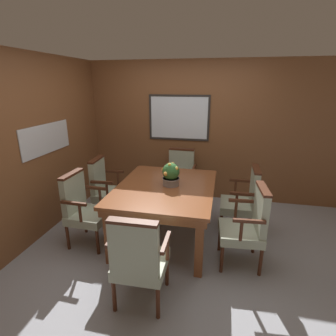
% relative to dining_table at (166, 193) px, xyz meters
% --- Properties ---
extents(ground_plane, '(14.00, 14.00, 0.00)m').
position_rel_dining_table_xyz_m(ground_plane, '(0.06, -0.21, -0.68)').
color(ground_plane, '#93969E').
extents(wall_back, '(7.20, 0.08, 2.45)m').
position_rel_dining_table_xyz_m(wall_back, '(0.06, 1.54, 0.55)').
color(wall_back, brown).
rests_on(wall_back, ground_plane).
extents(wall_left, '(0.08, 7.20, 2.45)m').
position_rel_dining_table_xyz_m(wall_left, '(-1.74, -0.21, 0.55)').
color(wall_left, brown).
rests_on(wall_left, ground_plane).
extents(dining_table, '(1.26, 1.56, 0.77)m').
position_rel_dining_table_xyz_m(dining_table, '(0.00, 0.00, 0.00)').
color(dining_table, brown).
rests_on(dining_table, ground_plane).
extents(chair_right_near, '(0.52, 0.56, 0.98)m').
position_rel_dining_table_xyz_m(chair_right_near, '(1.05, -0.33, -0.16)').
color(chair_right_near, '#472314').
rests_on(chair_right_near, ground_plane).
extents(chair_right_far, '(0.49, 0.53, 0.98)m').
position_rel_dining_table_xyz_m(chair_right_far, '(1.04, 0.38, -0.16)').
color(chair_right_far, '#472314').
rests_on(chair_right_far, ground_plane).
extents(chair_left_near, '(0.50, 0.54, 0.98)m').
position_rel_dining_table_xyz_m(chair_left_near, '(-1.03, -0.34, -0.16)').
color(chair_left_near, '#472314').
rests_on(chair_left_near, ground_plane).
extents(chair_head_near, '(0.54, 0.50, 0.98)m').
position_rel_dining_table_xyz_m(chair_head_near, '(0.01, -1.19, -0.16)').
color(chair_head_near, '#472314').
rests_on(chair_head_near, ground_plane).
extents(chair_left_far, '(0.52, 0.56, 0.98)m').
position_rel_dining_table_xyz_m(chair_left_far, '(-1.04, 0.37, -0.16)').
color(chair_left_far, '#472314').
rests_on(chair_left_far, ground_plane).
extents(chair_head_far, '(0.54, 0.50, 0.98)m').
position_rel_dining_table_xyz_m(chair_head_far, '(-0.00, 1.15, -0.16)').
color(chair_head_far, '#472314').
rests_on(chair_head_far, ground_plane).
extents(potted_plant, '(0.24, 0.24, 0.32)m').
position_rel_dining_table_xyz_m(potted_plant, '(0.06, 0.04, 0.25)').
color(potted_plant, gray).
rests_on(potted_plant, dining_table).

